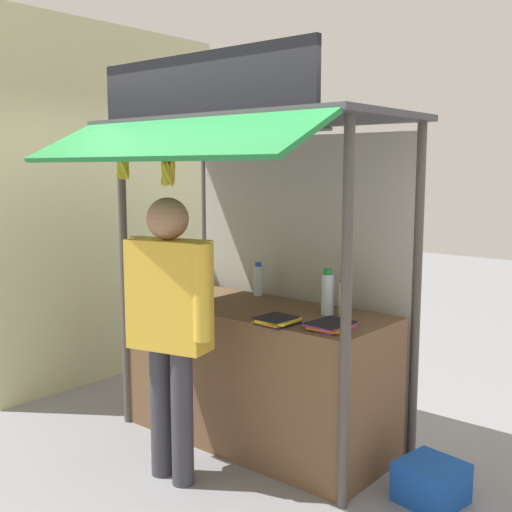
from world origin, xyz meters
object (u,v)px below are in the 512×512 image
water_bottle_rear_center (328,293)px  water_bottle_far_left (344,299)px  banana_bunch_rightmost (168,173)px  magazine_stack_back_left (277,321)px  water_bottle_far_right (258,280)px  magazine_stack_center (168,289)px  vendor_person (169,313)px  plastic_crate (431,482)px  magazine_stack_mid_right (188,298)px  magazine_stack_front_left (330,325)px  banana_bunch_inner_right (123,167)px

water_bottle_rear_center → water_bottle_far_left: bearing=10.0°
banana_bunch_rightmost → magazine_stack_back_left: bearing=13.5°
water_bottle_far_right → magazine_stack_center: water_bottle_far_right is taller
vendor_person → plastic_crate: (1.33, 0.76, -0.92)m
magazine_stack_mid_right → magazine_stack_back_left: bearing=-2.5°
water_bottle_far_right → banana_bunch_rightmost: (-0.11, -0.78, 0.79)m
water_bottle_rear_center → magazine_stack_front_left: bearing=-53.5°
magazine_stack_mid_right → vendor_person: 0.63m
magazine_stack_back_left → vendor_person: vendor_person is taller
banana_bunch_inner_right → plastic_crate: size_ratio=0.81×
water_bottle_rear_center → plastic_crate: (0.80, -0.12, -0.98)m
magazine_stack_center → magazine_stack_mid_right: (0.40, -0.18, 0.01)m
water_bottle_far_right → plastic_crate: 1.83m
magazine_stack_center → vendor_person: 1.04m
water_bottle_far_left → plastic_crate: (0.69, -0.14, -0.95)m
water_bottle_far_left → banana_bunch_rightmost: size_ratio=0.81×
magazine_stack_center → water_bottle_far_right: bearing=33.3°
banana_bunch_inner_right → magazine_stack_front_left: bearing=11.4°
magazine_stack_back_left → plastic_crate: (0.89, 0.29, -0.86)m
vendor_person → magazine_stack_mid_right: bearing=-67.8°
water_bottle_far_right → plastic_crate: size_ratio=0.75×
magazine_stack_front_left → water_bottle_rear_center: bearing=126.5°
magazine_stack_front_left → magazine_stack_center: magazine_stack_center is taller
water_bottle_far_left → banana_bunch_rightmost: (-0.96, -0.61, 0.79)m
water_bottle_far_right → plastic_crate: (1.54, -0.31, -0.95)m
banana_bunch_inner_right → vendor_person: bearing=-20.9°
magazine_stack_mid_right → vendor_person: bearing=-53.6°
magazine_stack_mid_right → banana_bunch_rightmost: bearing=-74.0°
magazine_stack_back_left → banana_bunch_inner_right: bearing=-171.4°
magazine_stack_mid_right → plastic_crate: 1.94m
banana_bunch_inner_right → vendor_person: (0.76, -0.29, -0.86)m
banana_bunch_inner_right → vendor_person: size_ratio=0.16×
water_bottle_rear_center → magazine_stack_mid_right: 0.98m
water_bottle_far_right → water_bottle_far_left: water_bottle_far_right is taller
plastic_crate → water_bottle_far_left: bearing=168.3°
water_bottle_rear_center → magazine_stack_front_left: (0.22, -0.29, -0.12)m
magazine_stack_front_left → plastic_crate: (0.59, 0.17, -0.86)m
banana_bunch_inner_right → banana_bunch_rightmost: size_ratio=0.88×
magazine_stack_back_left → water_bottle_far_right: bearing=137.3°
banana_bunch_inner_right → magazine_stack_center: bearing=92.4°
magazine_stack_back_left → banana_bunch_rightmost: (-0.75, -0.18, 0.88)m
magazine_stack_center → magazine_stack_mid_right: 0.44m
magazine_stack_center → banana_bunch_rightmost: (0.46, -0.40, 0.87)m
water_bottle_rear_center → banana_bunch_inner_right: banana_bunch_inner_right is taller
water_bottle_far_right → vendor_person: 1.09m
magazine_stack_front_left → magazine_stack_mid_right: bearing=-175.6°
plastic_crate → magazine_stack_front_left: bearing=-164.1°
water_bottle_rear_center → magazine_stack_center: water_bottle_rear_center is taller
water_bottle_far_left → plastic_crate: bearing=-11.7°
magazine_stack_center → magazine_stack_mid_right: bearing=-24.3°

